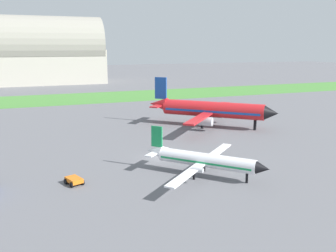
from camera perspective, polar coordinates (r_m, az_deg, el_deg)
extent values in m
plane|color=slate|center=(59.09, -1.53, -4.93)|extent=(600.00, 600.00, 0.00)
cube|color=#478438|center=(130.22, -12.70, 4.25)|extent=(360.00, 28.00, 0.08)
cylinder|color=white|center=(50.54, 5.89, -5.28)|extent=(10.54, 11.44, 1.90)
cone|color=black|center=(48.50, 14.34, -6.36)|extent=(2.65, 2.66, 1.86)
cone|color=white|center=(53.69, -2.08, -3.90)|extent=(3.05, 3.12, 1.71)
cube|color=#198C4C|center=(50.58, 5.89, -5.43)|extent=(10.06, 10.90, 0.27)
cube|color=white|center=(55.45, 7.47, -4.08)|extent=(8.66, 7.96, 0.19)
cube|color=white|center=(46.19, 3.09, -7.36)|extent=(8.66, 7.96, 0.19)
cylinder|color=#B7BABF|center=(53.58, 7.33, -4.66)|extent=(1.47, 1.54, 0.61)
cylinder|color=#B7BABF|center=(47.63, 4.60, -6.77)|extent=(1.47, 1.54, 0.61)
cube|color=#198C4C|center=(52.93, -1.74, -1.63)|extent=(1.31, 1.42, 3.04)
cube|color=white|center=(54.65, -1.06, -3.66)|extent=(2.74, 2.62, 0.15)
cube|color=white|center=(52.41, -2.42, -4.36)|extent=(2.74, 2.62, 0.15)
cylinder|color=black|center=(49.43, 12.08, -7.87)|extent=(0.34, 0.34, 1.33)
cylinder|color=black|center=(53.02, 5.63, -6.26)|extent=(0.34, 0.34, 1.33)
cylinder|color=black|center=(49.72, 4.04, -7.50)|extent=(0.34, 0.34, 1.33)
cylinder|color=red|center=(81.57, 6.93, 2.57)|extent=(18.60, 17.70, 3.40)
cone|color=black|center=(79.35, 15.59, 1.93)|extent=(4.54, 4.55, 3.34)
cone|color=red|center=(85.70, -1.50, 3.40)|extent=(5.26, 5.20, 3.06)
cube|color=#19479E|center=(81.61, 6.92, 2.39)|extent=(17.74, 16.91, 0.48)
cube|color=red|center=(88.91, 7.78, 2.95)|extent=(11.73, 12.33, 0.34)
cube|color=red|center=(74.80, 4.98, 1.27)|extent=(11.73, 12.33, 0.34)
cylinder|color=#B7BABF|center=(86.56, 7.32, 1.89)|extent=(3.99, 3.90, 1.87)
cylinder|color=#B7BABF|center=(77.55, 5.54, 0.74)|extent=(3.99, 3.90, 1.87)
cube|color=#19479E|center=(84.97, -1.13, 5.88)|extent=(2.31, 2.20, 4.95)
cube|color=red|center=(87.45, -0.56, 3.53)|extent=(4.31, 4.43, 0.27)
cube|color=red|center=(83.51, -1.70, 3.11)|extent=(4.31, 4.43, 0.27)
cylinder|color=black|center=(80.25, 13.29, 0.14)|extent=(0.61, 0.61, 2.17)
cylinder|color=black|center=(85.00, 6.34, 1.06)|extent=(0.61, 0.61, 2.17)
cylinder|color=black|center=(79.96, 5.31, 0.38)|extent=(0.61, 0.61, 2.17)
cube|color=orange|center=(49.38, -14.32, -8.05)|extent=(2.22, 2.77, 0.55)
cylinder|color=black|center=(49.09, -13.07, -8.45)|extent=(0.47, 0.74, 0.70)
cylinder|color=black|center=(48.46, -14.65, -8.81)|extent=(0.47, 0.74, 0.70)
cylinder|color=black|center=(50.50, -13.98, -7.91)|extent=(0.47, 0.74, 0.70)
cylinder|color=black|center=(49.89, -15.52, -8.25)|extent=(0.47, 0.74, 0.70)
cube|color=#B2AD9E|center=(186.24, -20.14, 8.55)|extent=(65.45, 23.88, 15.77)
cylinder|color=gray|center=(186.00, -20.38, 11.70)|extent=(64.14, 26.27, 26.27)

